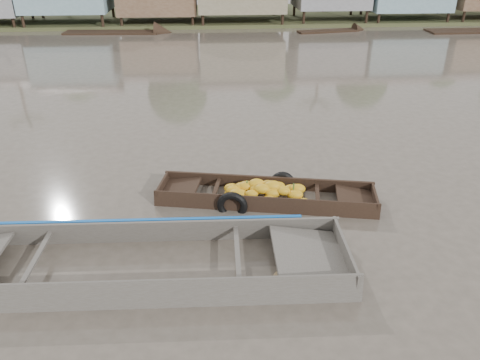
{
  "coord_description": "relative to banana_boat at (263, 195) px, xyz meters",
  "views": [
    {
      "loc": [
        -0.3,
        -8.74,
        6.08
      ],
      "look_at": [
        0.43,
        1.35,
        0.8
      ],
      "focal_mm": 35.0,
      "sensor_mm": 36.0,
      "label": 1
    }
  ],
  "objects": [
    {
      "name": "viewer_boat",
      "position": [
        -2.83,
        -2.7,
        -0.07
      ],
      "size": [
        8.69,
        2.49,
        0.69
      ],
      "rotation": [
        0.0,
        0.0,
        -0.03
      ],
      "color": "#47423C",
      "rests_on": "ground"
    },
    {
      "name": "distant_boats",
      "position": [
        10.52,
        21.56,
        -0.21
      ],
      "size": [
        36.36,
        15.13,
        0.35
      ],
      "color": "black",
      "rests_on": "ground"
    },
    {
      "name": "ground",
      "position": [
        -1.04,
        -1.72,
        -0.16
      ],
      "size": [
        120.0,
        120.0,
        0.0
      ],
      "primitive_type": "plane",
      "color": "#4E463C",
      "rests_on": "ground"
    },
    {
      "name": "banana_boat",
      "position": [
        0.0,
        0.0,
        0.0
      ],
      "size": [
        5.75,
        2.37,
        0.8
      ],
      "rotation": [
        0.0,
        0.0,
        -0.19
      ],
      "color": "black",
      "rests_on": "ground"
    }
  ]
}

